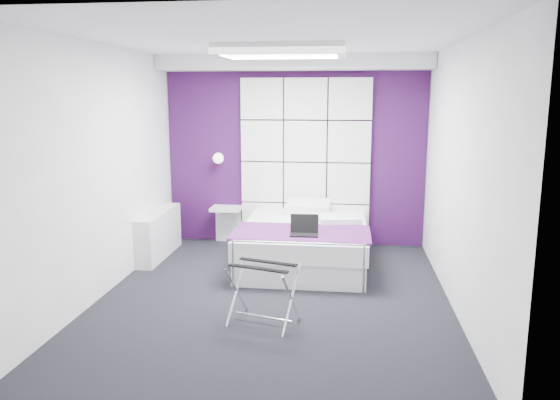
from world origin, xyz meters
name	(u,v)px	position (x,y,z in m)	size (l,w,h in m)	color
floor	(274,298)	(0.00, 0.00, 0.00)	(4.40, 4.40, 0.00)	black
ceiling	(273,39)	(0.00, 0.00, 2.60)	(4.40, 4.40, 0.00)	white
wall_back	(295,152)	(0.00, 2.20, 1.30)	(3.60, 3.60, 0.00)	silver
wall_left	(102,171)	(-1.80, 0.00, 1.30)	(4.40, 4.40, 0.00)	silver
wall_right	(460,178)	(1.80, 0.00, 1.30)	(4.40, 4.40, 0.00)	silver
accent_wall	(295,152)	(0.00, 2.19, 1.30)	(3.58, 0.02, 2.58)	#320D3C
soffit	(294,62)	(0.00, 1.95, 2.50)	(3.58, 0.50, 0.20)	silver
headboard	(305,162)	(0.15, 2.14, 1.17)	(1.80, 0.08, 2.30)	silver
skylight	(281,50)	(0.00, 0.60, 2.55)	(1.36, 0.86, 0.12)	white
wall_lamp	(219,158)	(-1.05, 2.06, 1.22)	(0.15, 0.15, 0.15)	white
radiator	(159,234)	(-1.69, 1.30, 0.30)	(0.22, 1.20, 0.60)	silver
bed	(304,242)	(0.22, 1.19, 0.28)	(1.57, 1.89, 0.67)	silver
nightstand	(226,209)	(-0.95, 2.02, 0.51)	(0.42, 0.32, 0.05)	silver
luggage_rack	(264,294)	(-0.01, -0.65, 0.28)	(0.57, 0.42, 0.57)	silver
laptop	(304,230)	(0.27, 0.61, 0.59)	(0.32, 0.23, 0.23)	black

